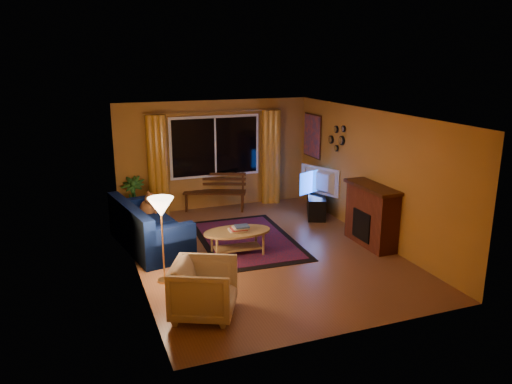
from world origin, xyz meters
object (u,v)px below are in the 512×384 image
object	(u,v)px
armchair	(204,287)
floor_lamp	(163,241)
tv_console	(316,205)
coffee_table	(237,242)
bench	(215,201)
sofa	(150,225)

from	to	relation	value
armchair	floor_lamp	world-z (taller)	floor_lamp
armchair	tv_console	world-z (taller)	armchair
floor_lamp	coffee_table	bearing A→B (deg)	24.78
bench	floor_lamp	world-z (taller)	floor_lamp
sofa	tv_console	xyz separation A→B (m)	(3.80, 0.65, -0.20)
sofa	floor_lamp	size ratio (longest dim) A/B	1.57
bench	sofa	bearing A→B (deg)	-111.99
armchair	coffee_table	xyz separation A→B (m)	(1.12, 1.93, -0.21)
armchair	floor_lamp	size ratio (longest dim) A/B	0.62
floor_lamp	tv_console	xyz separation A→B (m)	(3.84, 2.22, -0.45)
sofa	coffee_table	xyz separation A→B (m)	(1.41, -0.91, -0.21)
bench	coffee_table	bearing A→B (deg)	-75.14
sofa	coffee_table	world-z (taller)	sofa
armchair	coffee_table	world-z (taller)	armchair
floor_lamp	tv_console	bearing A→B (deg)	30.11
bench	tv_console	size ratio (longest dim) A/B	1.25
floor_lamp	tv_console	distance (m)	4.46
tv_console	coffee_table	bearing A→B (deg)	-122.17
bench	armchair	xyz separation A→B (m)	(-1.49, -4.64, 0.21)
floor_lamp	tv_console	size ratio (longest dim) A/B	1.21
bench	armchair	size ratio (longest dim) A/B	1.66
bench	coffee_table	world-z (taller)	coffee_table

